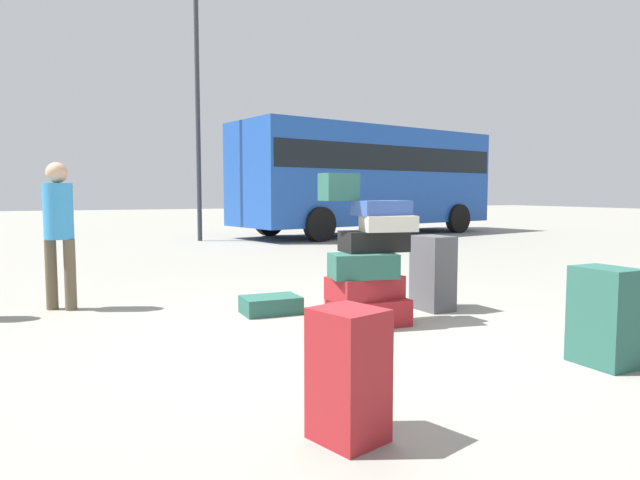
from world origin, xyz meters
The scene contains 9 objects.
ground_plane centered at (0.00, 0.00, 0.00)m, with size 80.00×80.00×0.00m, color gray.
suitcase_tower centered at (0.41, 0.29, 0.56)m, with size 0.88×0.59×1.44m.
suitcase_maroon_left_side centered at (-0.92, -1.87, 0.34)m, with size 0.30×0.34×0.68m, color maroon.
suitcase_teal_right_side centered at (-0.26, 1.15, 0.09)m, with size 0.59×0.42×0.18m, color #26594C.
suitcase_charcoal_white_trunk centered at (1.39, 0.61, 0.40)m, with size 0.31×0.43×0.80m, color #4C4C51.
suitcase_teal_foreground_far centered at (1.36, -1.53, 0.36)m, with size 0.32×0.42×0.72m, color #26594C.
person_bearded_onlooker centered at (-2.25, 2.26, 0.94)m, with size 0.30×0.30×1.58m.
parked_bus centered at (6.19, 10.61, 1.83)m, with size 8.69×4.19×3.15m.
lamp_post centered at (1.03, 10.38, 4.63)m, with size 0.36×0.36×7.27m.
Camera 1 is at (-2.20, -4.33, 1.26)m, focal length 31.53 mm.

